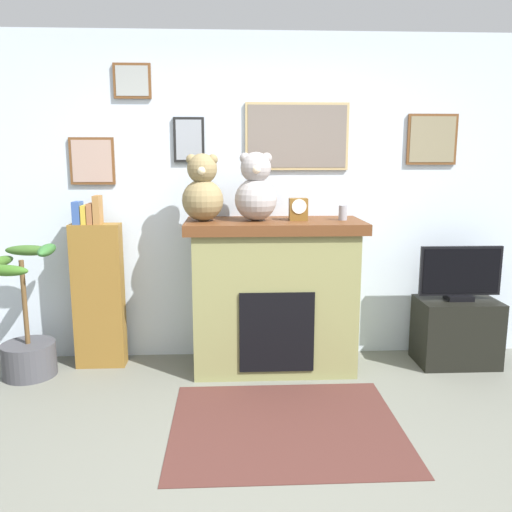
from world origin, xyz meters
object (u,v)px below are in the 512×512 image
(candle_jar, at_px, (343,213))
(fireplace, at_px, (274,294))
(mantel_clock, at_px, (298,209))
(television, at_px, (460,274))
(teddy_bear_grey, at_px, (256,190))
(potted_plant, at_px, (27,337))
(teddy_bear_tan, at_px, (203,191))
(bookshelf, at_px, (98,291))
(tv_stand, at_px, (456,332))

(candle_jar, bearing_deg, fireplace, 178.05)
(candle_jar, relative_size, mantel_clock, 0.67)
(television, height_order, teddy_bear_grey, teddy_bear_grey)
(potted_plant, relative_size, teddy_bear_tan, 2.02)
(bookshelf, distance_m, television, 2.85)
(tv_stand, relative_size, mantel_clock, 3.70)
(fireplace, xyz_separation_m, teddy_bear_tan, (-0.54, -0.02, 0.81))
(potted_plant, xyz_separation_m, teddy_bear_grey, (1.73, 0.07, 1.09))
(bookshelf, xyz_separation_m, television, (2.85, -0.10, 0.13))
(bookshelf, height_order, candle_jar, bookshelf)
(bookshelf, bearing_deg, teddy_bear_tan, -7.50)
(potted_plant, distance_m, teddy_bear_tan, 1.73)
(mantel_clock, xyz_separation_m, teddy_bear_grey, (-0.32, 0.00, 0.15))
(potted_plant, relative_size, teddy_bear_grey, 1.98)
(teddy_bear_grey, bearing_deg, fireplace, 7.41)
(potted_plant, bearing_deg, candle_jar, 1.80)
(television, xyz_separation_m, mantel_clock, (-1.29, -0.01, 0.52))
(teddy_bear_grey, bearing_deg, mantel_clock, -0.17)
(television, bearing_deg, fireplace, 179.62)
(teddy_bear_grey, bearing_deg, teddy_bear_tan, 180.00)
(bookshelf, distance_m, potted_plant, 0.61)
(tv_stand, distance_m, television, 0.48)
(teddy_bear_grey, bearing_deg, potted_plant, -177.54)
(bookshelf, xyz_separation_m, candle_jar, (1.90, -0.11, 0.62))
(television, height_order, teddy_bear_tan, teddy_bear_tan)
(television, relative_size, candle_jar, 5.75)
(bookshelf, bearing_deg, teddy_bear_grey, -5.11)
(teddy_bear_tan, bearing_deg, candle_jar, 0.03)
(fireplace, bearing_deg, teddy_bear_tan, -178.05)
(candle_jar, height_order, mantel_clock, mantel_clock)
(teddy_bear_tan, bearing_deg, television, 0.25)
(tv_stand, xyz_separation_m, teddy_bear_tan, (-2.01, -0.01, 1.13))
(fireplace, relative_size, mantel_clock, 8.02)
(fireplace, distance_m, potted_plant, 1.90)
(bookshelf, bearing_deg, mantel_clock, -4.09)
(fireplace, xyz_separation_m, candle_jar, (0.52, -0.02, 0.64))
(fireplace, relative_size, bookshelf, 0.99)
(bookshelf, height_order, mantel_clock, bookshelf)
(mantel_clock, bearing_deg, fireplace, 173.88)
(television, bearing_deg, candle_jar, -179.52)
(tv_stand, height_order, teddy_bear_tan, teddy_bear_tan)
(candle_jar, xyz_separation_m, mantel_clock, (-0.34, -0.00, 0.03))
(candle_jar, bearing_deg, bookshelf, 176.69)
(fireplace, relative_size, potted_plant, 1.33)
(candle_jar, distance_m, teddy_bear_grey, 0.68)
(tv_stand, xyz_separation_m, candle_jar, (-0.95, -0.01, 0.96))
(television, relative_size, teddy_bear_grey, 1.27)
(tv_stand, relative_size, teddy_bear_tan, 1.24)
(bookshelf, relative_size, teddy_bear_tan, 2.72)
(bookshelf, xyz_separation_m, teddy_bear_grey, (1.23, -0.11, 0.79))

